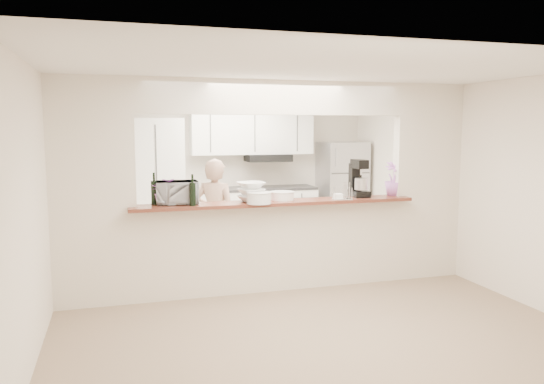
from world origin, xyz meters
name	(u,v)px	position (x,y,z in m)	size (l,w,h in m)	color
floor	(275,289)	(0.00, 0.00, 0.00)	(6.00, 6.00, 0.00)	gray
tile_overlay	(245,259)	(0.00, 1.55, 0.01)	(5.00, 2.90, 0.01)	beige
partition	(275,168)	(0.00, 0.00, 1.48)	(5.00, 0.15, 2.50)	silver
bar_counter	(275,243)	(0.00, 0.00, 0.58)	(3.40, 0.38, 1.09)	silver
kitchen_cabinets	(217,187)	(-0.19, 2.72, 0.97)	(3.15, 0.62, 2.25)	white
refrigerator	(342,190)	(2.05, 2.65, 0.85)	(0.75, 0.70, 1.70)	#B9B9BE
flower_left	(163,191)	(-1.30, 0.05, 1.24)	(0.27, 0.23, 0.30)	#C669A9
wine_bottle_a	(154,192)	(-1.40, 0.07, 1.23)	(0.07, 0.07, 0.36)	black
wine_bottle_b	(193,193)	(-1.00, -0.15, 1.23)	(0.07, 0.07, 0.35)	black
toaster_oven	(177,193)	(-1.15, 0.05, 1.22)	(0.47, 0.32, 0.26)	silver
serving_bowls	(251,192)	(-0.30, -0.02, 1.20)	(0.31, 0.31, 0.23)	white
plate_stack_a	(259,198)	(-0.25, -0.19, 1.16)	(0.29, 0.29, 0.13)	white
plate_stack_b	(282,196)	(0.10, 0.03, 1.14)	(0.29, 0.29, 0.10)	white
red_bowl	(264,198)	(-0.15, -0.03, 1.13)	(0.17, 0.17, 0.08)	maroon
tan_bowl	(277,196)	(0.05, 0.08, 1.13)	(0.16, 0.16, 0.07)	tan
utensil_caddy	(342,192)	(0.80, -0.15, 1.18)	(0.24, 0.16, 0.21)	silver
stand_mixer	(358,180)	(1.11, 0.07, 1.30)	(0.20, 0.32, 0.47)	black
flower_right	(394,178)	(1.60, 0.04, 1.31)	(0.24, 0.24, 0.43)	#BE6ECD
person	(215,218)	(-0.58, 0.80, 0.77)	(0.56, 0.37, 1.55)	tan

